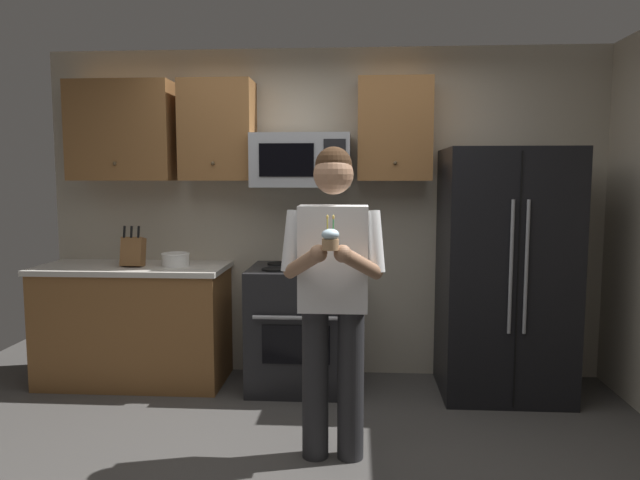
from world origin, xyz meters
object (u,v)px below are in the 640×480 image
Objects in this scene: knife_block at (133,252)px; cupcake at (330,239)px; refrigerator at (504,273)px; bowl_large_white at (176,259)px; oven_range at (300,327)px; microwave at (301,161)px; person at (333,286)px.

knife_block is 1.84× the size of cupcake.
bowl_large_white is at bearing 178.64° from refrigerator.
knife_block is 2.15m from cupcake.
cupcake is at bearing -42.61° from knife_block.
oven_range is 2.91× the size of knife_block.
cupcake is at bearing -129.99° from refrigerator.
microwave is 0.42× the size of person.
bowl_large_white reaches higher than oven_range.
person is at bearing -75.48° from oven_range.
person reaches higher than bowl_large_white.
refrigerator is at bearing -6.03° from microwave.
refrigerator is 8.37× the size of bowl_large_white.
bowl_large_white is at bearing 137.23° from person.
refrigerator is (1.50, -0.04, 0.44)m from oven_range.
refrigerator is 2.78m from knife_block.
knife_block is 1.49× the size of bowl_large_white.
refrigerator is at bearing -1.36° from bowl_large_white.
refrigerator is at bearing -1.50° from oven_range.
knife_block reaches higher than bowl_large_white.
refrigerator is 1.02× the size of person.
refrigerator reaches higher than knife_block.
cupcake is (0.30, -1.59, -0.43)m from microwave.
refrigerator is 10.35× the size of cupcake.
person is (1.26, -1.16, 0.02)m from bowl_large_white.
microwave is (0.00, 0.12, 1.26)m from oven_range.
microwave reaches higher than bowl_large_white.
knife_block is at bearing -178.68° from oven_range.
knife_block is 0.32m from bowl_large_white.
oven_range is 1.40m from knife_block.
cupcake is (1.26, -1.49, 0.32)m from bowl_large_white.
oven_range is 1.56m from refrigerator.
microwave is 1.49m from person.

